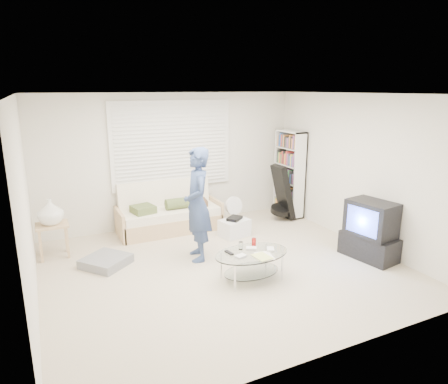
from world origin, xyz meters
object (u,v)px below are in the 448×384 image
bookshelf (289,174)px  coffee_table (252,258)px  tv_unit (370,231)px  futon_sofa (169,215)px

bookshelf → coffee_table: (-2.12, -2.23, -0.56)m
bookshelf → tv_unit: 2.43m
futon_sofa → coffee_table: futon_sofa is taller
futon_sofa → coffee_table: bearing=-80.1°
bookshelf → coffee_table: bearing=-133.6°
bookshelf → tv_unit: (-0.13, -2.39, -0.43)m
futon_sofa → tv_unit: 3.50m
coffee_table → futon_sofa: bearing=99.9°
bookshelf → tv_unit: size_ratio=1.91×
tv_unit → coffee_table: size_ratio=0.86×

